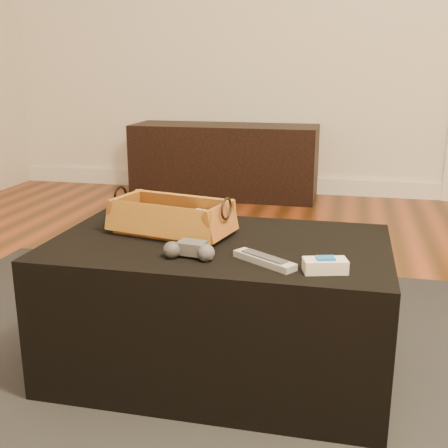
% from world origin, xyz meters
% --- Properties ---
extents(floor, '(5.00, 5.50, 0.01)m').
position_xyz_m(floor, '(0.00, 0.00, -0.01)').
color(floor, brown).
rests_on(floor, ground).
extents(back_wall, '(5.00, 0.02, 2.70)m').
position_xyz_m(back_wall, '(0.00, 2.76, 1.35)').
color(back_wall, beige).
rests_on(back_wall, ground).
extents(baseboard, '(5.00, 0.04, 0.12)m').
position_xyz_m(baseboard, '(0.00, 2.73, 0.06)').
color(baseboard, white).
rests_on(baseboard, floor).
extents(media_cabinet, '(1.34, 0.45, 0.53)m').
position_xyz_m(media_cabinet, '(-0.75, 2.51, 0.26)').
color(media_cabinet, black).
rests_on(media_cabinet, floor).
extents(area_rug, '(2.60, 2.00, 0.01)m').
position_xyz_m(area_rug, '(-0.21, 0.00, 0.01)').
color(area_rug, black).
rests_on(area_rug, floor).
extents(ottoman, '(1.00, 0.60, 0.42)m').
position_xyz_m(ottoman, '(-0.21, 0.05, 0.22)').
color(ottoman, black).
rests_on(ottoman, area_rug).
extents(tv_remote, '(0.20, 0.07, 0.02)m').
position_xyz_m(tv_remote, '(-0.40, 0.09, 0.46)').
color(tv_remote, black).
rests_on(tv_remote, wicker_basket).
extents(cloth_bundle, '(0.12, 0.11, 0.06)m').
position_xyz_m(cloth_bundle, '(-0.27, 0.11, 0.47)').
color(cloth_bundle, tan).
rests_on(cloth_bundle, wicker_basket).
extents(wicker_basket, '(0.41, 0.27, 0.13)m').
position_xyz_m(wicker_basket, '(-0.37, 0.10, 0.48)').
color(wicker_basket, brown).
rests_on(wicker_basket, ottoman).
extents(game_controller, '(0.15, 0.08, 0.05)m').
position_xyz_m(game_controller, '(-0.25, -0.11, 0.46)').
color(game_controller, '#3F3F42').
rests_on(game_controller, ottoman).
extents(silver_remote, '(0.18, 0.14, 0.02)m').
position_xyz_m(silver_remote, '(-0.05, -0.11, 0.44)').
color(silver_remote, '#ACB0B4').
rests_on(silver_remote, ottoman).
extents(cream_gadget, '(0.12, 0.08, 0.04)m').
position_xyz_m(cream_gadget, '(0.11, -0.14, 0.45)').
color(cream_gadget, beige).
rests_on(cream_gadget, ottoman).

